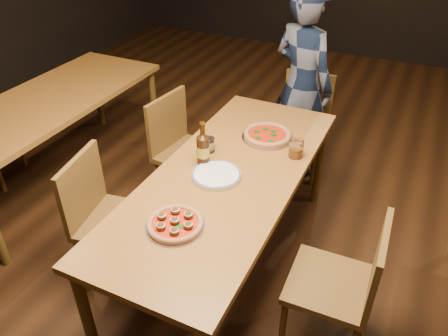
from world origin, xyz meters
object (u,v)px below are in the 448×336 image
at_px(table_left, 48,108).
at_px(water_glass, 209,145).
at_px(chair_main_nw, 118,221).
at_px(plate_stack, 216,175).
at_px(diner, 302,85).
at_px(amber_glass, 296,149).
at_px(table_main, 228,183).
at_px(pizza_margherita, 267,135).
at_px(chair_end, 301,126).
at_px(pizza_meatball, 175,223).
at_px(chair_main_sw, 190,154).
at_px(beer_bottle, 203,150).
at_px(chair_main_e, 330,283).

relative_size(table_left, water_glass, 21.39).
bearing_deg(chair_main_nw, plate_stack, -69.52).
relative_size(water_glass, diner, 0.06).
bearing_deg(amber_glass, table_left, -178.59).
xyz_separation_m(table_left, diner, (1.73, 1.05, 0.11)).
relative_size(table_main, table_left, 1.00).
height_order(pizza_margherita, amber_glass, amber_glass).
bearing_deg(table_left, chair_end, 29.56).
distance_m(pizza_meatball, diner, 1.89).
bearing_deg(chair_main_nw, table_left, 49.24).
xyz_separation_m(plate_stack, amber_glass, (0.34, 0.41, 0.04)).
bearing_deg(chair_main_nw, chair_main_sw, -12.03).
height_order(plate_stack, water_glass, water_glass).
bearing_deg(table_main, pizza_margherita, 82.71).
xyz_separation_m(table_main, chair_main_sw, (-0.53, 0.48, -0.21)).
relative_size(plate_stack, water_glass, 3.03).
relative_size(chair_main_sw, chair_end, 1.05).
height_order(chair_end, diner, diner).
height_order(chair_main_nw, diner, diner).
height_order(beer_bottle, amber_glass, beer_bottle).
height_order(chair_main_e, pizza_margherita, chair_main_e).
bearing_deg(amber_glass, chair_end, 103.46).
bearing_deg(diner, water_glass, 102.35).
relative_size(table_left, amber_glass, 17.88).
bearing_deg(chair_end, table_main, -95.74).
distance_m(chair_main_sw, plate_stack, 0.79).
bearing_deg(table_main, plate_stack, -125.04).
height_order(chair_main_sw, diner, diner).
bearing_deg(chair_end, chair_main_sw, -129.00).
height_order(pizza_meatball, diner, diner).
bearing_deg(plate_stack, chair_main_e, -16.14).
bearing_deg(plate_stack, table_left, 167.68).
xyz_separation_m(chair_end, amber_glass, (0.23, -0.96, 0.36)).
xyz_separation_m(plate_stack, diner, (0.07, 1.42, 0.02)).
distance_m(chair_main_e, beer_bottle, 1.03).
xyz_separation_m(table_main, plate_stack, (-0.04, -0.06, 0.09)).
height_order(chair_main_nw, beer_bottle, beer_bottle).
bearing_deg(pizza_meatball, chair_main_nw, 162.91).
relative_size(table_left, chair_main_e, 2.21).
relative_size(table_main, pizza_meatball, 6.66).
bearing_deg(chair_main_nw, chair_end, -30.99).
relative_size(chair_main_nw, diner, 0.59).
distance_m(pizza_margherita, diner, 0.87).
height_order(table_main, diner, diner).
bearing_deg(table_left, amber_glass, 1.41).
height_order(chair_main_nw, plate_stack, chair_main_nw).
xyz_separation_m(chair_end, plate_stack, (-0.11, -1.37, 0.32)).
bearing_deg(table_main, pizza_meatball, -94.32).
bearing_deg(amber_glass, chair_main_nw, -140.09).
xyz_separation_m(pizza_margherita, amber_glass, (0.24, -0.14, 0.03)).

